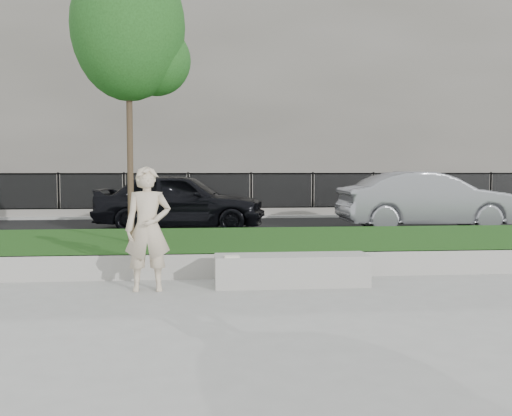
{
  "coord_description": "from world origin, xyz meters",
  "views": [
    {
      "loc": [
        -0.06,
        -7.96,
        1.76
      ],
      "look_at": [
        0.78,
        1.2,
        1.11
      ],
      "focal_mm": 40.0,
      "sensor_mm": 36.0,
      "label": 1
    }
  ],
  "objects": [
    {
      "name": "car_dark",
      "position": [
        -0.71,
        8.09,
        0.84
      ],
      "size": [
        4.95,
        2.57,
        1.61
      ],
      "primitive_type": "imported",
      "rotation": [
        0.0,
        0.0,
        1.42
      ],
      "color": "black",
      "rests_on": "street"
    },
    {
      "name": "grass_kerb",
      "position": [
        0.0,
        1.04,
        0.2
      ],
      "size": [
        34.0,
        0.08,
        0.4
      ],
      "primitive_type": "cube",
      "color": "gray",
      "rests_on": "ground"
    },
    {
      "name": "book",
      "position": [
        0.34,
        0.23,
        0.48
      ],
      "size": [
        0.23,
        0.17,
        0.02
      ],
      "primitive_type": "cube",
      "rotation": [
        0.0,
        0.0,
        0.08
      ],
      "color": "#EDE7CC",
      "rests_on": "stone_bench"
    },
    {
      "name": "building_facade",
      "position": [
        0.0,
        20.0,
        5.0
      ],
      "size": [
        34.0,
        10.0,
        10.0
      ],
      "primitive_type": "cube",
      "color": "#5B5750",
      "rests_on": "ground"
    },
    {
      "name": "young_tree",
      "position": [
        -1.32,
        2.7,
        4.2
      ],
      "size": [
        2.14,
        2.04,
        5.23
      ],
      "color": "#38281C",
      "rests_on": "grass_bank"
    },
    {
      "name": "far_pavement",
      "position": [
        0.0,
        13.0,
        0.06
      ],
      "size": [
        34.0,
        3.0,
        0.12
      ],
      "primitive_type": "cube",
      "color": "gray",
      "rests_on": "ground"
    },
    {
      "name": "man",
      "position": [
        -0.86,
        0.25,
        0.89
      ],
      "size": [
        0.67,
        0.46,
        1.78
      ],
      "primitive_type": "imported",
      "rotation": [
        0.0,
        0.0,
        0.05
      ],
      "color": "beige",
      "rests_on": "ground"
    },
    {
      "name": "street",
      "position": [
        0.0,
        8.5,
        0.02
      ],
      "size": [
        34.0,
        7.0,
        0.04
      ],
      "primitive_type": "cube",
      "color": "black",
      "rests_on": "ground"
    },
    {
      "name": "stone_bench",
      "position": [
        1.24,
        0.4,
        0.23
      ],
      "size": [
        2.29,
        0.57,
        0.47
      ],
      "primitive_type": "cube",
      "color": "gray",
      "rests_on": "ground"
    },
    {
      "name": "ground",
      "position": [
        0.0,
        0.0,
        0.0
      ],
      "size": [
        90.0,
        90.0,
        0.0
      ],
      "primitive_type": "plane",
      "color": "gray",
      "rests_on": "ground"
    },
    {
      "name": "iron_fence",
      "position": [
        0.0,
        12.0,
        0.54
      ],
      "size": [
        32.0,
        0.3,
        1.5
      ],
      "color": "slate",
      "rests_on": "far_pavement"
    },
    {
      "name": "car_silver",
      "position": [
        6.21,
        7.5,
        0.85
      ],
      "size": [
        4.93,
        1.74,
        1.62
      ],
      "primitive_type": "imported",
      "rotation": [
        0.0,
        0.0,
        1.58
      ],
      "color": "gray",
      "rests_on": "street"
    },
    {
      "name": "grass_bank",
      "position": [
        0.0,
        3.0,
        0.2
      ],
      "size": [
        34.0,
        4.0,
        0.4
      ],
      "primitive_type": "cube",
      "color": "black",
      "rests_on": "ground"
    }
  ]
}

